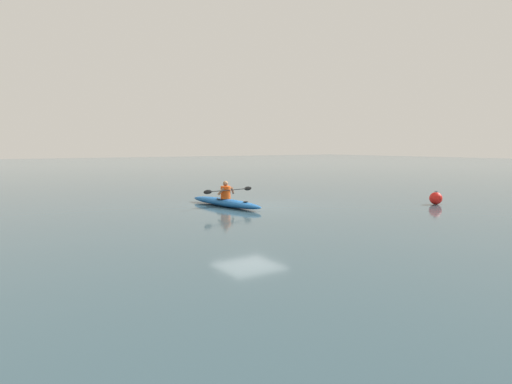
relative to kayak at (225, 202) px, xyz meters
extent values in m
plane|color=#334C56|center=(-0.79, 0.56, -0.16)|extent=(160.00, 160.00, 0.00)
ellipsoid|color=#1959A5|center=(0.00, 0.00, 0.00)|extent=(1.26, 4.35, 0.32)
torus|color=black|center=(0.01, -0.09, 0.14)|extent=(0.65, 0.65, 0.04)
cylinder|color=black|center=(-0.19, 1.28, 0.15)|extent=(0.18, 0.18, 0.02)
cylinder|color=#E04C14|center=(-0.01, 0.04, 0.41)|extent=(0.40, 0.40, 0.51)
sphere|color=#936B4C|center=(-0.01, 0.04, 0.77)|extent=(0.21, 0.21, 0.21)
cylinder|color=black|center=(-0.04, 0.24, 0.52)|extent=(2.04, 0.34, 0.03)
ellipsoid|color=black|center=(-1.05, 0.09, 0.52)|extent=(0.40, 0.10, 0.17)
ellipsoid|color=black|center=(0.98, 0.39, 0.52)|extent=(0.40, 0.10, 0.17)
cylinder|color=#936B4C|center=(-0.32, 0.08, 0.47)|extent=(0.26, 0.24, 0.34)
cylinder|color=#936B4C|center=(0.28, 0.17, 0.47)|extent=(0.29, 0.20, 0.34)
sphere|color=red|center=(-7.64, 4.44, 0.10)|extent=(0.52, 0.52, 0.52)
torus|color=#333338|center=(-7.64, 4.44, 0.39)|extent=(0.12, 0.12, 0.02)
camera|label=1|loc=(8.62, 15.17, 2.28)|focal=30.29mm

